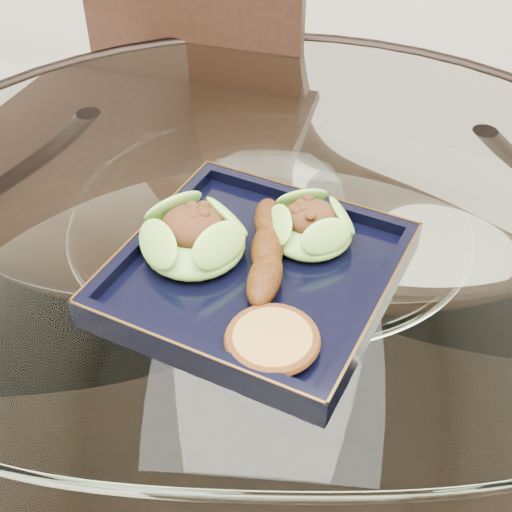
{
  "coord_description": "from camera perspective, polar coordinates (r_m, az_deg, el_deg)",
  "views": [
    {
      "loc": [
        0.04,
        -0.6,
        1.28
      ],
      "look_at": [
        -0.01,
        -0.06,
        0.8
      ],
      "focal_mm": 50.0,
      "sensor_mm": 36.0,
      "label": 1
    }
  ],
  "objects": [
    {
      "name": "navy_plate",
      "position": [
        0.74,
        0.0,
        -1.73
      ],
      "size": [
        0.35,
        0.35,
        0.02
      ],
      "primitive_type": "cube",
      "rotation": [
        0.0,
        0.0,
        -0.38
      ],
      "color": "black",
      "rests_on": "dining_table"
    },
    {
      "name": "lettuce_wrap_right",
      "position": [
        0.77,
        4.35,
        2.24
      ],
      "size": [
        0.09,
        0.09,
        0.03
      ],
      "primitive_type": "ellipsoid",
      "rotation": [
        0.0,
        0.0,
        -0.03
      ],
      "color": "#5FA831",
      "rests_on": "navy_plate"
    },
    {
      "name": "crumb_patty",
      "position": [
        0.66,
        1.32,
        -6.83
      ],
      "size": [
        0.08,
        0.08,
        0.01
      ],
      "primitive_type": "cylinder",
      "rotation": [
        0.0,
        0.0,
        0.05
      ],
      "color": "#A57537",
      "rests_on": "navy_plate"
    },
    {
      "name": "dining_table",
      "position": [
        0.91,
        0.93,
        -7.26
      ],
      "size": [
        1.13,
        1.13,
        0.77
      ],
      "color": "white",
      "rests_on": "ground"
    },
    {
      "name": "lettuce_wrap_left",
      "position": [
        0.75,
        -5.0,
        1.33
      ],
      "size": [
        0.14,
        0.14,
        0.04
      ],
      "primitive_type": "ellipsoid",
      "rotation": [
        0.0,
        0.0,
        0.33
      ],
      "color": "#66AE32",
      "rests_on": "navy_plate"
    },
    {
      "name": "dining_chair",
      "position": [
        1.3,
        -6.15,
        4.78
      ],
      "size": [
        0.47,
        0.47,
        0.92
      ],
      "rotation": [
        0.0,
        0.0,
        -0.2
      ],
      "color": "#331811",
      "rests_on": "ground"
    },
    {
      "name": "roasted_plantain",
      "position": [
        0.74,
        0.92,
        0.54
      ],
      "size": [
        0.04,
        0.16,
        0.03
      ],
      "primitive_type": "ellipsoid",
      "rotation": [
        0.0,
        0.0,
        1.59
      ],
      "color": "#5A2909",
      "rests_on": "navy_plate"
    }
  ]
}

